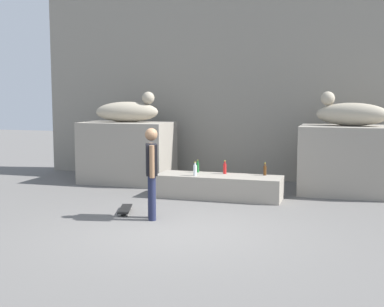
% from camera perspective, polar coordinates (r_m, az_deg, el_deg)
% --- Properties ---
extents(ground_plane, '(40.00, 40.00, 0.00)m').
position_cam_1_polar(ground_plane, '(8.78, -1.37, -8.42)').
color(ground_plane, '#605E5B').
extents(facade_wall, '(11.49, 0.60, 6.38)m').
position_cam_1_polar(facade_wall, '(14.02, 5.97, 10.31)').
color(facade_wall, gray).
rests_on(facade_wall, ground_plane).
extents(pedestal_left, '(2.25, 1.40, 1.56)m').
position_cam_1_polar(pedestal_left, '(13.36, -7.16, 0.13)').
color(pedestal_left, gray).
rests_on(pedestal_left, ground_plane).
extents(pedestal_right, '(2.25, 1.40, 1.56)m').
position_cam_1_polar(pedestal_right, '(12.22, 17.15, -0.72)').
color(pedestal_right, gray).
rests_on(pedestal_right, ground_plane).
extents(statue_reclining_left, '(1.69, 0.92, 0.78)m').
position_cam_1_polar(statue_reclining_left, '(13.27, -7.07, 4.70)').
color(statue_reclining_left, '#A79C86').
rests_on(statue_reclining_left, pedestal_left).
extents(statue_reclining_right, '(1.68, 0.85, 0.78)m').
position_cam_1_polar(statue_reclining_right, '(12.14, 17.15, 4.28)').
color(statue_reclining_right, '#A79C86').
rests_on(statue_reclining_right, pedestal_right).
extents(ledge_block, '(2.74, 0.85, 0.50)m').
position_cam_1_polar(ledge_block, '(11.34, 3.02, -3.68)').
color(ledge_block, gray).
rests_on(ledge_block, ground_plane).
extents(skater, '(0.33, 0.50, 1.67)m').
position_cam_1_polar(skater, '(9.34, -4.51, -1.75)').
color(skater, '#1E233F').
rests_on(skater, ground_plane).
extents(skateboard, '(0.43, 0.82, 0.08)m').
position_cam_1_polar(skateboard, '(10.08, -7.42, -6.12)').
color(skateboard, black).
rests_on(skateboard, ground_plane).
extents(bottle_green, '(0.06, 0.06, 0.29)m').
position_cam_1_polar(bottle_green, '(11.69, 0.63, -1.53)').
color(bottle_green, '#1E722D').
rests_on(bottle_green, ledge_block).
extents(bottle_clear, '(0.08, 0.08, 0.31)m').
position_cam_1_polar(bottle_clear, '(11.20, 0.34, -1.84)').
color(bottle_clear, silver).
rests_on(bottle_clear, ledge_block).
extents(bottle_brown, '(0.07, 0.07, 0.28)m').
position_cam_1_polar(bottle_brown, '(11.37, 8.09, -1.85)').
color(bottle_brown, '#593314').
rests_on(bottle_brown, ledge_block).
extents(bottle_red, '(0.07, 0.07, 0.30)m').
position_cam_1_polar(bottle_red, '(11.49, 3.66, -1.66)').
color(bottle_red, red).
rests_on(bottle_red, ledge_block).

